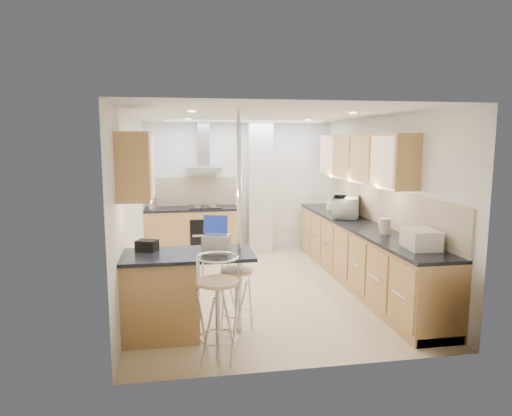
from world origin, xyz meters
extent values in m
plane|color=tan|center=(0.00, 0.00, 0.00)|extent=(4.80, 4.80, 0.00)
cube|color=silver|center=(0.00, 2.40, 1.25)|extent=(3.60, 0.04, 2.50)
cube|color=silver|center=(0.00, -2.40, 1.25)|extent=(3.60, 0.04, 2.50)
cube|color=silver|center=(-1.80, 0.00, 1.25)|extent=(0.04, 4.80, 2.50)
cube|color=silver|center=(1.80, 0.00, 1.25)|extent=(0.04, 4.80, 2.50)
cube|color=white|center=(0.00, 0.00, 2.50)|extent=(3.60, 4.80, 0.02)
cube|color=#AA8044|center=(1.63, 0.40, 1.88)|extent=(0.34, 3.00, 0.72)
cube|color=#AA8044|center=(-1.63, -1.35, 1.88)|extent=(0.34, 0.62, 0.72)
cube|color=beige|center=(1.79, 0.00, 1.18)|extent=(0.03, 4.40, 0.56)
cube|color=beige|center=(-0.95, 2.38, 1.18)|extent=(1.70, 0.03, 0.56)
cube|color=silver|center=(0.35, 2.20, 1.25)|extent=(0.45, 0.40, 2.50)
cube|color=#B5B7BA|center=(-0.70, 2.15, 1.62)|extent=(0.62, 0.48, 0.08)
cube|color=#B5B7BA|center=(-0.70, 2.29, 2.06)|extent=(0.22, 0.20, 0.88)
cylinder|color=silver|center=(-0.53, -1.45, 1.25)|extent=(0.05, 0.05, 2.50)
cube|color=black|center=(-0.70, 1.79, 0.45)|extent=(0.58, 0.02, 0.58)
cube|color=black|center=(-0.70, 2.10, 0.93)|extent=(0.58, 0.50, 0.02)
cube|color=tan|center=(0.00, 1.80, 2.48)|extent=(2.80, 0.35, 0.02)
cube|color=#AA8044|center=(1.50, 0.00, 0.44)|extent=(0.60, 4.40, 0.88)
cube|color=black|center=(1.50, 0.00, 0.90)|extent=(0.63, 4.40, 0.04)
cube|color=#AA8044|center=(-0.95, 2.10, 0.44)|extent=(1.70, 0.60, 0.88)
cube|color=black|center=(-0.95, 2.10, 0.90)|extent=(1.70, 0.63, 0.04)
cube|color=#AA8044|center=(-1.12, -1.45, 0.45)|extent=(1.35, 0.62, 0.90)
cube|color=black|center=(-1.12, -1.45, 0.92)|extent=(1.47, 0.72, 0.04)
imported|color=silver|center=(1.47, 0.56, 1.09)|extent=(0.61, 0.71, 0.33)
cube|color=#ADB1B6|center=(-0.79, -1.47, 1.04)|extent=(0.33, 0.29, 0.20)
cube|color=black|center=(-1.54, -1.27, 1.00)|extent=(0.27, 0.24, 0.12)
cylinder|color=silver|center=(1.44, 0.96, 1.01)|extent=(0.15, 0.15, 0.18)
cylinder|color=silver|center=(1.50, 1.45, 0.99)|extent=(0.12, 0.12, 0.14)
cylinder|color=#B1A48D|center=(1.51, -0.76, 1.02)|extent=(0.18, 0.18, 0.21)
cylinder|color=silver|center=(1.64, -0.41, 1.00)|extent=(0.11, 0.11, 0.15)
cube|color=silver|center=(1.55, -1.61, 1.03)|extent=(0.36, 0.45, 0.22)
cylinder|color=#B5B7BA|center=(-1.65, 2.00, 1.02)|extent=(0.16, 0.16, 0.21)
camera|label=1|loc=(-1.19, -6.33, 2.15)|focal=32.00mm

